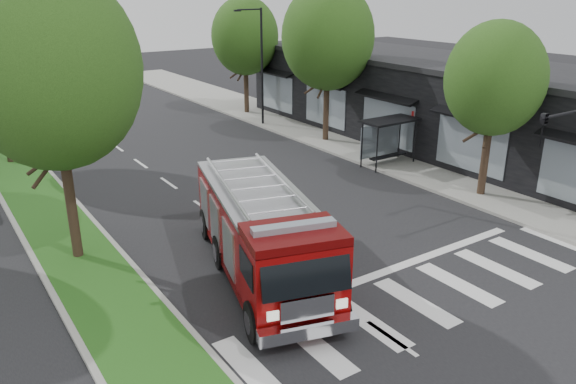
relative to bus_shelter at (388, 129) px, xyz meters
The scene contains 11 objects.
ground 14.00m from the bus_shelter, 143.97° to the right, with size 140.00×140.00×0.00m, color black.
sidewalk_right 3.00m from the bus_shelter, 54.94° to the left, with size 5.00×80.00×0.15m, color gray.
median 19.92m from the bus_shelter, 150.20° to the left, with size 3.00×50.00×0.15m.
storefront_row 6.11m from the bus_shelter, 17.71° to the left, with size 8.00×30.00×5.00m, color black.
bus_shelter is the anchor object (origin of this frame).
tree_right_near 7.06m from the bus_shelter, 87.21° to the right, with size 4.40×4.40×8.05m.
tree_right_mid 7.36m from the bus_shelter, 87.07° to the left, with size 5.60×5.60×9.72m.
tree_right_far 16.30m from the bus_shelter, 88.92° to the left, with size 5.00×5.00×8.73m.
tree_median_near 17.98m from the bus_shelter, behind, with size 5.80×5.80×10.16m.
streetlight_right_far 12.13m from the bus_shelter, 94.11° to the left, with size 2.11×0.20×8.00m.
fire_engine 14.05m from the bus_shelter, 150.61° to the right, with size 5.22×9.78×3.25m.
Camera 1 is at (-9.94, -13.49, 9.36)m, focal length 35.00 mm.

